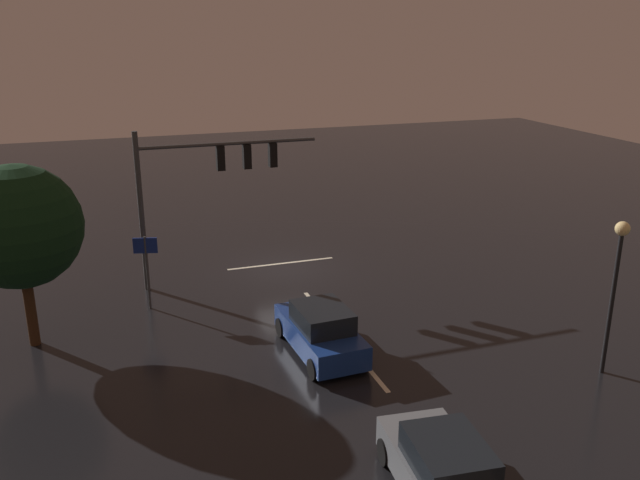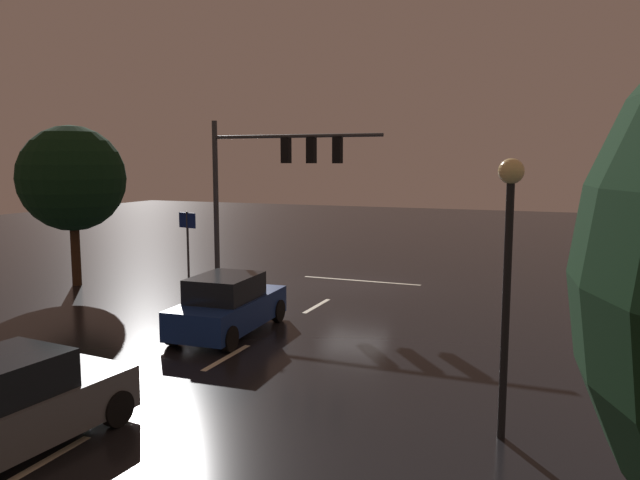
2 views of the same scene
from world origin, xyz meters
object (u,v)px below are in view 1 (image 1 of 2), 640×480
object	(u,v)px
traffic_signal_assembly	(206,175)
car_distant	(444,473)
route_sign	(146,257)
car_approaching	(321,331)
tree_right_near	(18,227)
street_lamp_left_kerb	(617,269)

from	to	relation	value
traffic_signal_assembly	car_distant	world-z (taller)	traffic_signal_assembly
car_distant	route_sign	bearing A→B (deg)	-68.25
route_sign	car_approaching	bearing A→B (deg)	132.27
traffic_signal_assembly	route_sign	bearing A→B (deg)	36.81
tree_right_near	traffic_signal_assembly	bearing A→B (deg)	-150.38
traffic_signal_assembly	car_distant	xyz separation A→B (m)	(-2.59, 15.48, -3.87)
car_approaching	traffic_signal_assembly	bearing A→B (deg)	-73.22
street_lamp_left_kerb	traffic_signal_assembly	bearing A→B (deg)	-48.78
street_lamp_left_kerb	route_sign	world-z (taller)	street_lamp_left_kerb
traffic_signal_assembly	tree_right_near	size ratio (longest dim) A/B	1.18
car_approaching	street_lamp_left_kerb	distance (m)	9.40
route_sign	tree_right_near	xyz separation A→B (m)	(4.03, 1.80, 2.11)
tree_right_near	route_sign	bearing A→B (deg)	-155.99
tree_right_near	street_lamp_left_kerb	bearing A→B (deg)	155.20
street_lamp_left_kerb	route_sign	distance (m)	16.33
car_distant	route_sign	size ratio (longest dim) A/B	1.54
traffic_signal_assembly	car_approaching	bearing A→B (deg)	106.78
route_sign	tree_right_near	size ratio (longest dim) A/B	0.47
traffic_signal_assembly	tree_right_near	xyz separation A→B (m)	(6.79, 3.86, -0.45)
route_sign	tree_right_near	bearing A→B (deg)	24.01
car_distant	tree_right_near	distance (m)	15.32
car_approaching	street_lamp_left_kerb	xyz separation A→B (m)	(-8.00, 4.12, 2.69)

